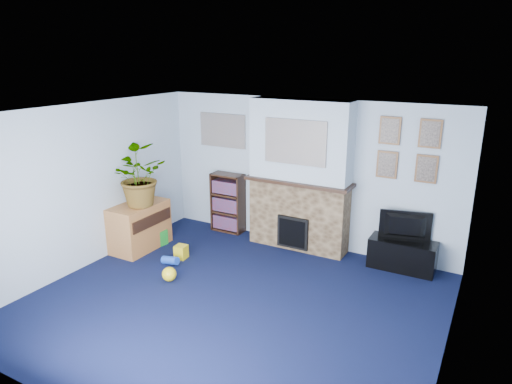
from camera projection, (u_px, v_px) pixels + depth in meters
The scene contains 26 objects.
floor at pixel (233, 303), 5.83m from camera, with size 5.00×4.50×0.01m, color black.
ceiling at pixel (230, 114), 5.13m from camera, with size 5.00×4.50×0.01m, color white.
wall_back at pixel (305, 173), 7.37m from camera, with size 5.00×0.04×2.40m, color #AFC2D4.
wall_front at pixel (82, 299), 3.59m from camera, with size 5.00×0.04×2.40m, color #AFC2D4.
wall_left at pixel (85, 187), 6.63m from camera, with size 0.04×4.50×2.40m, color #AFC2D4.
wall_right at pixel (456, 257), 4.33m from camera, with size 0.04×4.50×2.40m, color #AFC2D4.
chimney_breast at pixel (300, 177), 7.20m from camera, with size 1.72×0.50×2.40m.
collage_main at pixel (295, 142), 6.85m from camera, with size 1.00×0.03×0.68m, color gray.
collage_left at pixel (223, 130), 7.90m from camera, with size 0.90×0.03×0.58m, color gray.
portrait_tl at pixel (390, 131), 6.52m from camera, with size 0.30×0.03×0.40m, color brown.
portrait_tr at pixel (430, 134), 6.27m from camera, with size 0.30×0.03×0.40m, color brown.
portrait_bl at pixel (387, 165), 6.66m from camera, with size 0.30×0.03×0.40m, color brown.
portrait_br at pixel (426, 169), 6.41m from camera, with size 0.30×0.03×0.40m, color brown.
tv_stand at pixel (402, 255), 6.69m from camera, with size 0.95×0.40×0.45m, color black.
television at pixel (405, 227), 6.59m from camera, with size 0.74×0.10×0.42m, color black.
bookshelf at pixel (228, 204), 8.08m from camera, with size 0.58×0.28×1.05m.
sideboard at pixel (140, 228), 7.39m from camera, with size 0.54×0.96×0.75m, color #AD6D37.
potted_plant at pixel (136, 177), 7.08m from camera, with size 0.85×0.74×0.94m, color #26661E.
mantel_clock at pixel (297, 176), 7.16m from camera, with size 0.10×0.06×0.14m, color gold.
mantel_candle at pixel (321, 178), 6.98m from camera, with size 0.05×0.05×0.17m, color #B2BFC6.
mantel_teddy at pixel (268, 172), 7.40m from camera, with size 0.13×0.13×0.13m, color gray.
mantel_can at pixel (338, 182), 6.85m from camera, with size 0.05×0.05×0.11m, color yellow.
green_crate at pixel (156, 236), 7.60m from camera, with size 0.32×0.25×0.25m, color #198C26.
toy_ball at pixel (169, 275), 6.37m from camera, with size 0.20×0.20×0.20m, color yellow.
toy_block at pixel (181, 252), 7.08m from camera, with size 0.17×0.17×0.21m, color yellow.
toy_tube at pixel (170, 260), 6.87m from camera, with size 0.13×0.13×0.27m, color blue.
Camera 1 is at (2.74, -4.39, 3.05)m, focal length 32.00 mm.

